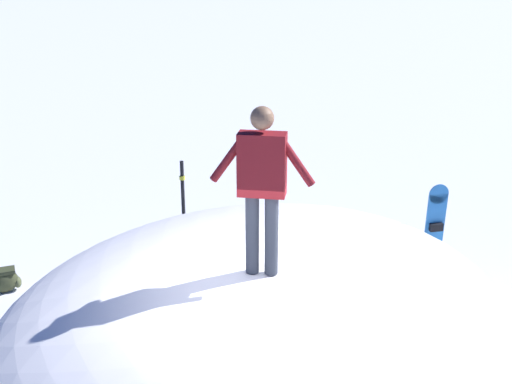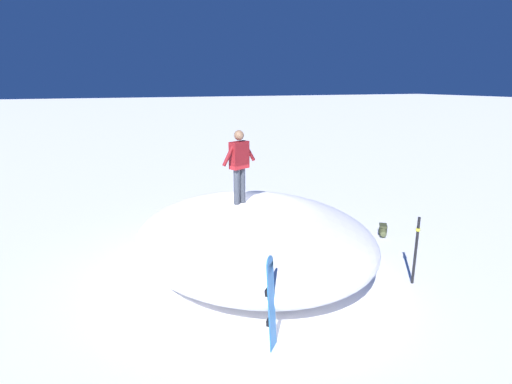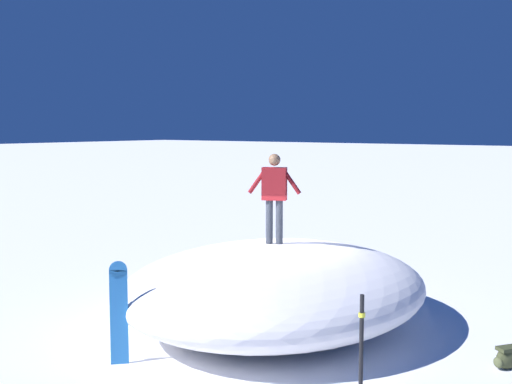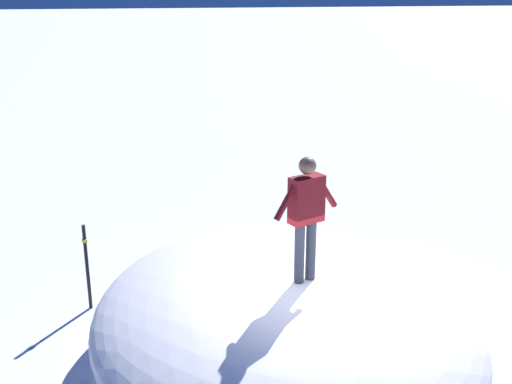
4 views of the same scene
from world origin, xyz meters
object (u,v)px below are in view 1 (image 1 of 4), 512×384
trail_marker_pole (183,204)px  snowboarder_standing (262,179)px  backpack_near (4,280)px  snowboard_primary_upright (434,237)px

trail_marker_pole → snowboarder_standing: bearing=51.4°
snowboarder_standing → backpack_near: snowboarder_standing is taller
snowboard_primary_upright → backpack_near: bearing=-56.4°
snowboarder_standing → backpack_near: size_ratio=2.90×
backpack_near → snowboard_primary_upright: bearing=123.6°
snowboarder_standing → snowboard_primary_upright: (-3.43, 0.71, -1.71)m
backpack_near → trail_marker_pole: (-2.59, 1.28, 0.64)m
backpack_near → trail_marker_pole: bearing=153.7°
trail_marker_pole → snowboard_primary_upright: bearing=102.4°
snowboard_primary_upright → trail_marker_pole: 4.01m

